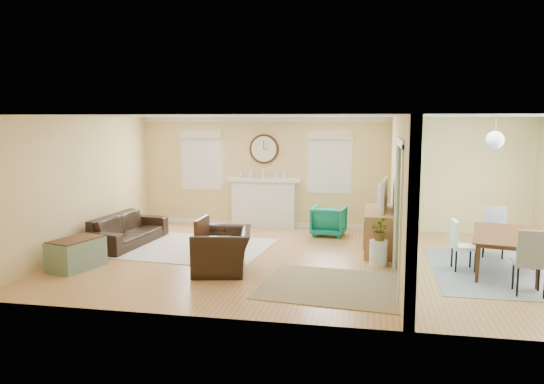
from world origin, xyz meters
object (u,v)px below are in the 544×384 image
Objects in this scene: sofa at (127,230)px; credenza at (379,230)px; eames_chair at (222,251)px; dining_table at (508,253)px; green_chair at (329,221)px.

credenza reaches higher than sofa.
eames_chair reaches higher than dining_table.
eames_chair is 0.67× the size of credenza.
green_chair is at bearing -63.19° from sofa.
green_chair is 0.39× the size of dining_table.
green_chair is (1.52, 3.14, -0.03)m from eames_chair.
sofa is at bearing 29.28° from green_chair.
credenza reaches higher than dining_table.
credenza is (1.07, -1.18, 0.07)m from green_chair.
dining_table is at bearing 151.25° from green_chair.
green_chair reaches higher than dining_table.
eames_chair reaches higher than green_chair.
credenza is 0.88× the size of dining_table.
sofa is 4.31m from green_chair.
green_chair is at bearing 132.07° from credenza.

